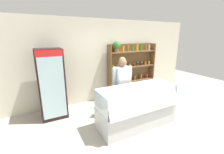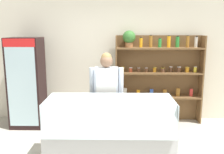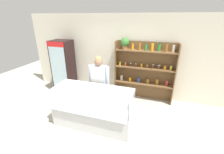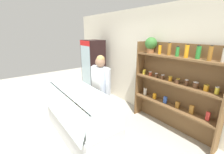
{
  "view_description": "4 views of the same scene",
  "coord_description": "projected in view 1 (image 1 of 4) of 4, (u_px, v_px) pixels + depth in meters",
  "views": [
    {
      "loc": [
        -2.26,
        -2.57,
        2.17
      ],
      "look_at": [
        -0.46,
        0.86,
        1.1
      ],
      "focal_mm": 24.0,
      "sensor_mm": 36.0,
      "label": 1
    },
    {
      "loc": [
        -0.07,
        -3.52,
        2.06
      ],
      "look_at": [
        -0.14,
        0.71,
        1.22
      ],
      "focal_mm": 40.0,
      "sensor_mm": 36.0,
      "label": 2
    },
    {
      "loc": [
        1.25,
        -2.77,
        2.6
      ],
      "look_at": [
        0.17,
        0.59,
        1.16
      ],
      "focal_mm": 24.0,
      "sensor_mm": 36.0,
      "label": 3
    },
    {
      "loc": [
        2.39,
        -1.02,
        2.1
      ],
      "look_at": [
        -0.01,
        0.83,
        1.2
      ],
      "focal_mm": 24.0,
      "sensor_mm": 36.0,
      "label": 4
    }
  ],
  "objects": [
    {
      "name": "deli_display_case",
      "position": [
        136.0,
        113.0,
        3.72
      ],
      "size": [
        1.94,
        0.81,
        1.01
      ],
      "color": "silver",
      "rests_on": "ground"
    },
    {
      "name": "shop_clerk",
      "position": [
        122.0,
        82.0,
        4.01
      ],
      "size": [
        0.59,
        0.25,
        1.65
      ],
      "color": "#2D2D38",
      "rests_on": "ground"
    },
    {
      "name": "drinks_fridge",
      "position": [
        51.0,
        84.0,
        3.96
      ],
      "size": [
        0.66,
        0.59,
        1.87
      ],
      "color": "black",
      "rests_on": "ground"
    },
    {
      "name": "ground_plane",
      "position": [
        144.0,
        125.0,
        3.79
      ],
      "size": [
        12.0,
        12.0,
        0.0
      ],
      "primitive_type": "plane",
      "color": "#B7B2A3"
    },
    {
      "name": "shelving_unit",
      "position": [
        130.0,
        66.0,
        5.4
      ],
      "size": [
        1.87,
        0.29,
        2.0
      ],
      "color": "brown",
      "rests_on": "ground"
    },
    {
      "name": "back_wall",
      "position": [
        108.0,
        60.0,
        5.16
      ],
      "size": [
        6.8,
        0.1,
        2.7
      ],
      "primitive_type": "cube",
      "color": "silver",
      "rests_on": "ground"
    }
  ]
}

